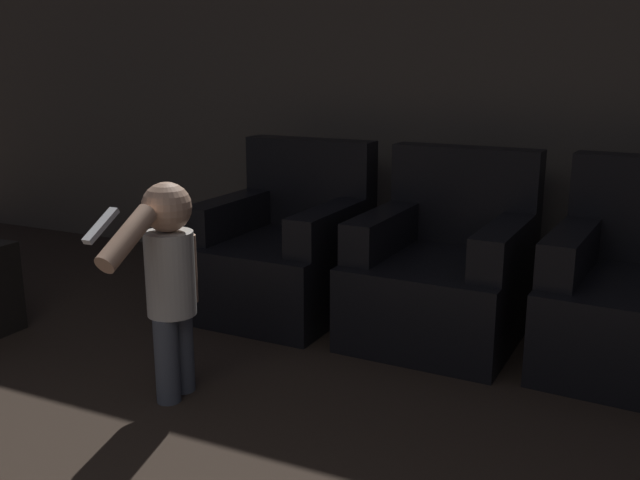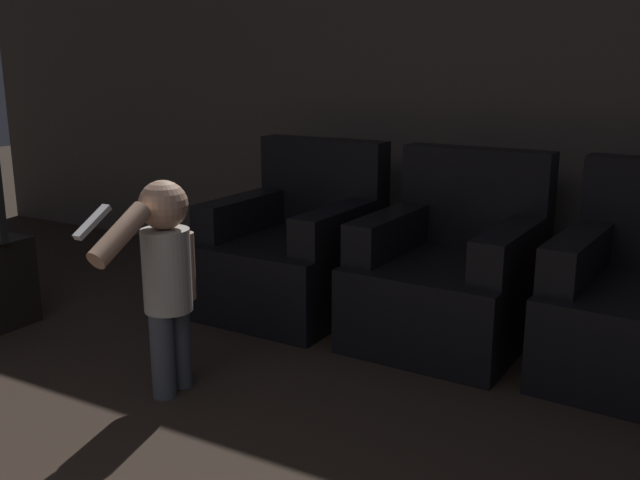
# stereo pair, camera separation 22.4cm
# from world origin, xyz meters

# --- Properties ---
(wall_back) EXTENTS (8.40, 0.05, 2.60)m
(wall_back) POSITION_xyz_m (0.00, 4.50, 1.30)
(wall_back) COLOR #51493F
(wall_back) RESTS_ON ground_plane
(armchair_left) EXTENTS (0.79, 0.91, 0.91)m
(armchair_left) POSITION_xyz_m (-0.75, 3.65, 0.31)
(armchair_left) COLOR black
(armchair_left) RESTS_ON ground_plane
(armchair_middle) EXTENTS (0.80, 0.92, 0.91)m
(armchair_middle) POSITION_xyz_m (0.15, 3.65, 0.31)
(armchair_middle) COLOR black
(armchair_middle) RESTS_ON ground_plane
(person_toddler) EXTENTS (0.20, 0.61, 0.89)m
(person_toddler) POSITION_xyz_m (-0.63, 2.47, 0.53)
(person_toddler) COLOR #474C56
(person_toddler) RESTS_ON ground_plane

